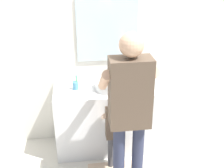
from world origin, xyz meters
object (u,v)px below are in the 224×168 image
object	(u,v)px
toothbrush_cup	(76,85)
soap_bottle	(137,80)
child_toddler	(115,127)
adult_parent	(130,102)

from	to	relation	value
toothbrush_cup	soap_bottle	distance (m)	0.75
toothbrush_cup	child_toddler	xyz separation A→B (m)	(0.41, -0.43, -0.34)
child_toddler	adult_parent	size ratio (longest dim) A/B	0.54
toothbrush_cup	child_toddler	distance (m)	0.69
child_toddler	adult_parent	xyz separation A→B (m)	(0.09, -0.32, 0.47)
soap_bottle	child_toddler	xyz separation A→B (m)	(-0.34, -0.44, -0.35)
toothbrush_cup	soap_bottle	xyz separation A→B (m)	(0.75, 0.01, 0.01)
child_toddler	adult_parent	distance (m)	0.58
soap_bottle	adult_parent	world-z (taller)	adult_parent
child_toddler	toothbrush_cup	bearing A→B (deg)	133.53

